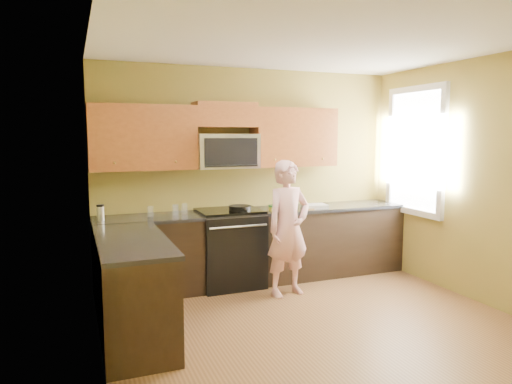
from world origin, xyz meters
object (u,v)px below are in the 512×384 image
microwave (226,168)px  frying_pan (240,210)px  travel_mug (101,221)px  butter_tub (274,211)px  stove (230,248)px  woman (288,228)px

microwave → frying_pan: 0.56m
microwave → travel_mug: 1.60m
microwave → travel_mug: bearing=-173.8°
microwave → frying_pan: size_ratio=1.60×
butter_tub → travel_mug: travel_mug is taller
stove → frying_pan: size_ratio=2.01×
butter_tub → travel_mug: (-2.04, 0.08, 0.00)m
woman → frying_pan: 0.65m
woman → butter_tub: (0.01, 0.45, 0.13)m
butter_tub → frying_pan: bearing=177.6°
woman → travel_mug: bearing=154.1°
woman → frying_pan: woman is taller
stove → frying_pan: 0.50m
stove → butter_tub: 0.71m
butter_tub → stove: bearing=167.4°
microwave → travel_mug: (-1.50, -0.16, -0.53)m
butter_tub → travel_mug: bearing=177.7°
microwave → butter_tub: (0.54, -0.25, -0.53)m
microwave → stove: bearing=-90.0°
frying_pan → butter_tub: frying_pan is taller
microwave → butter_tub: microwave is taller
stove → woman: bearing=-47.4°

